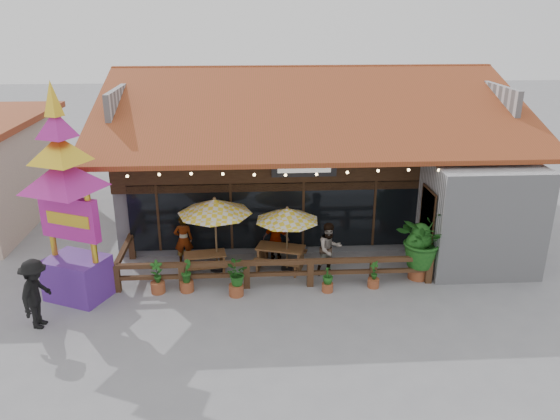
{
  "coord_description": "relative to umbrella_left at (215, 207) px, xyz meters",
  "views": [
    {
      "loc": [
        -2.39,
        -15.8,
        8.28
      ],
      "look_at": [
        -1.33,
        1.5,
        1.84
      ],
      "focal_mm": 35.0,
      "sensor_mm": 36.0,
      "label": 1
    }
  ],
  "objects": [
    {
      "name": "planter_b",
      "position": [
        -0.87,
        -1.41,
        -1.8
      ],
      "size": [
        0.42,
        0.44,
        1.03
      ],
      "color": "brown",
      "rests_on": "ground"
    },
    {
      "name": "planter_a",
      "position": [
        -1.76,
        -1.43,
        -1.81
      ],
      "size": [
        0.44,
        0.44,
        1.08
      ],
      "color": "brown",
      "rests_on": "ground"
    },
    {
      "name": "restaurant_building",
      "position": [
        3.75,
        5.82,
        -0.06
      ],
      "size": [
        15.5,
        14.73,
        6.09
      ],
      "color": "#B6B7BC",
      "rests_on": "ground"
    },
    {
      "name": "pedestrian",
      "position": [
        -4.71,
        -3.16,
        -1.26
      ],
      "size": [
        0.9,
        1.38,
        2.01
      ],
      "primitive_type": "imported",
      "rotation": [
        0.0,
        0.0,
        1.45
      ],
      "color": "black",
      "rests_on": "ground"
    },
    {
      "name": "planter_c",
      "position": [
        0.66,
        -1.77,
        -1.65
      ],
      "size": [
        0.87,
        0.83,
        1.1
      ],
      "color": "brown",
      "rests_on": "ground"
    },
    {
      "name": "umbrella_left",
      "position": [
        0.0,
        0.0,
        0.0
      ],
      "size": [
        2.62,
        2.62,
        2.6
      ],
      "color": "brown",
      "rests_on": "ground"
    },
    {
      "name": "planter_d",
      "position": [
        3.48,
        -1.69,
        -1.85
      ],
      "size": [
        0.46,
        0.46,
        0.86
      ],
      "color": "brown",
      "rests_on": "ground"
    },
    {
      "name": "picnic_table_right",
      "position": [
        2.13,
        0.07,
        -1.75
      ],
      "size": [
        1.92,
        1.78,
        0.76
      ],
      "color": "brown",
      "rests_on": "ground"
    },
    {
      "name": "picnic_table_left",
      "position": [
        -0.39,
        -0.09,
        -1.82
      ],
      "size": [
        1.53,
        1.37,
        0.66
      ],
      "color": "brown",
      "rests_on": "ground"
    },
    {
      "name": "tropical_plant",
      "position": [
        6.56,
        -0.97,
        -0.9
      ],
      "size": [
        2.11,
        2.21,
        2.38
      ],
      "color": "brown",
      "rests_on": "ground"
    },
    {
      "name": "diner_c",
      "position": [
        2.02,
        0.69,
        -1.48
      ],
      "size": [
        0.98,
        0.6,
        1.56
      ],
      "primitive_type": "imported",
      "rotation": [
        0.0,
        0.0,
        2.88
      ],
      "color": "#3A2412",
      "rests_on": "ground"
    },
    {
      "name": "umbrella_right",
      "position": [
        2.34,
        -0.1,
        -0.3
      ],
      "size": [
        2.64,
        2.64,
        2.26
      ],
      "color": "brown",
      "rests_on": "ground"
    },
    {
      "name": "patio_railing",
      "position": [
        1.23,
        -1.06,
        -1.65
      ],
      "size": [
        10.0,
        2.6,
        0.92
      ],
      "color": "#4C2E1B",
      "rests_on": "ground"
    },
    {
      "name": "planter_e",
      "position": [
        4.97,
        -1.5,
        -1.89
      ],
      "size": [
        0.36,
        0.37,
        0.89
      ],
      "color": "brown",
      "rests_on": "ground"
    },
    {
      "name": "thai_sign_tower",
      "position": [
        -4.09,
        -1.56,
        1.42
      ],
      "size": [
        3.42,
        3.42,
        6.98
      ],
      "color": "#55268E",
      "rests_on": "ground"
    },
    {
      "name": "ground",
      "position": [
        3.49,
        -0.79,
        -2.27
      ],
      "size": [
        100.0,
        100.0,
        0.0
      ],
      "primitive_type": "plane",
      "color": "gray",
      "rests_on": "ground"
    },
    {
      "name": "diner_b",
      "position": [
        3.69,
        -0.51,
        -1.37
      ],
      "size": [
        1.05,
        0.94,
        1.79
      ],
      "primitive_type": "imported",
      "rotation": [
        0.0,
        0.0,
        0.35
      ],
      "color": "#3A2412",
      "rests_on": "ground"
    },
    {
      "name": "diner_a",
      "position": [
        -1.15,
        0.62,
        -1.4
      ],
      "size": [
        0.67,
        0.48,
        1.74
      ],
      "primitive_type": "imported",
      "rotation": [
        0.0,
        0.0,
        3.25
      ],
      "color": "#3A2412",
      "rests_on": "ground"
    }
  ]
}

